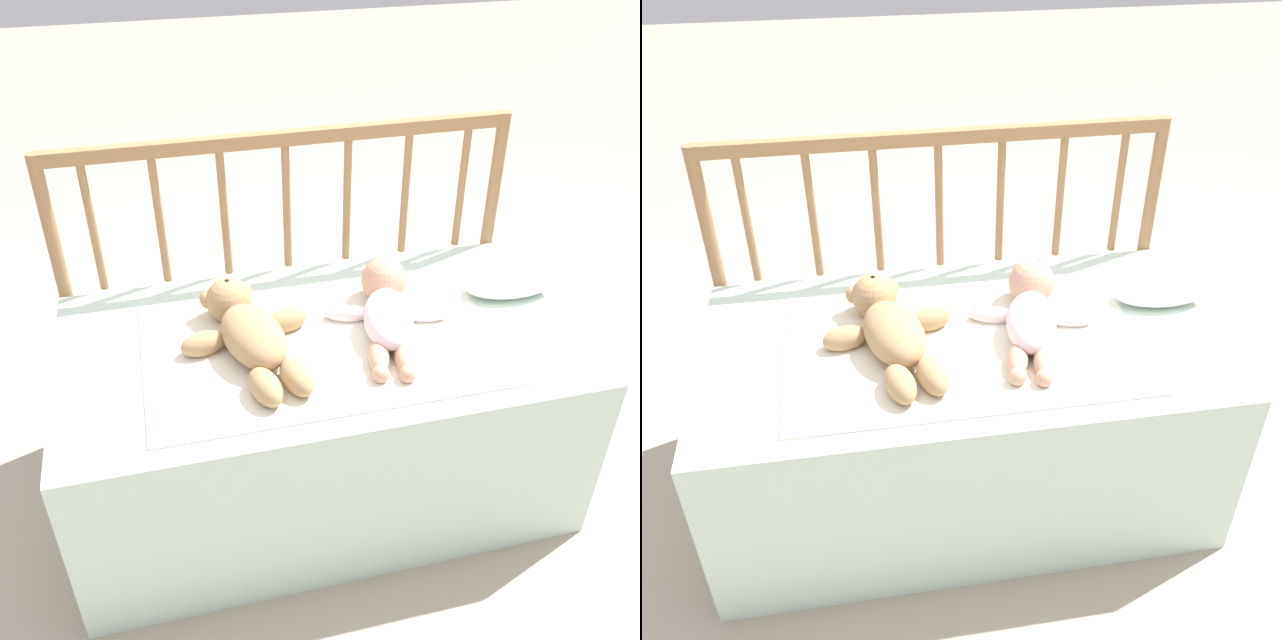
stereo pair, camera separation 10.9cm
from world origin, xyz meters
The scene contains 7 objects.
ground_plane centered at (0.00, 0.00, 0.00)m, with size 12.00×12.00×0.00m, color tan.
crib_mattress centered at (0.00, 0.00, 0.25)m, with size 1.27×0.69×0.50m.
crib_rail centered at (0.00, 0.37, 0.63)m, with size 1.27×0.04×0.90m.
blanket centered at (0.00, -0.02, 0.51)m, with size 0.86×0.53×0.01m.
teddy_bear centered at (-0.17, 0.00, 0.55)m, with size 0.33×0.45×0.12m.
baby centered at (0.18, 0.01, 0.55)m, with size 0.31×0.42×0.12m.
small_pillow centered at (0.55, 0.08, 0.53)m, with size 0.26×0.12×0.06m.
Camera 2 is at (-0.23, -1.39, 1.55)m, focal length 40.00 mm.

